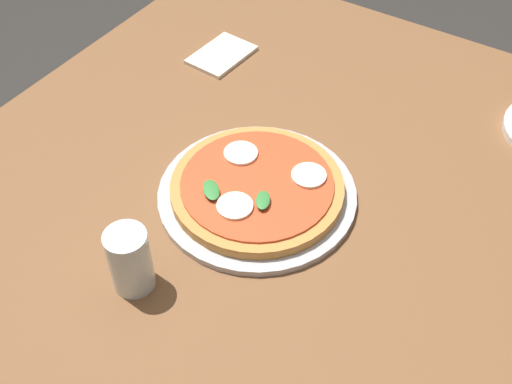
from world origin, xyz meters
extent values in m
cube|color=brown|center=(0.00, 0.00, 0.75)|extent=(1.31, 1.05, 0.04)
cube|color=brown|center=(-0.57, -0.45, 0.37)|extent=(0.07, 0.07, 0.73)
cylinder|color=#B2B2B7|center=(-0.03, 0.00, 0.78)|extent=(0.32, 0.32, 0.01)
cylinder|color=#C6843F|center=(-0.03, 0.00, 0.79)|extent=(0.28, 0.28, 0.02)
cylinder|color=#CC4723|center=(-0.03, 0.00, 0.80)|extent=(0.24, 0.24, 0.00)
cylinder|color=white|center=(0.03, 0.00, 0.81)|extent=(0.06, 0.06, 0.00)
cylinder|color=white|center=(-0.09, 0.06, 0.81)|extent=(0.06, 0.06, 0.00)
cylinder|color=white|center=(-0.07, -0.06, 0.81)|extent=(0.06, 0.06, 0.00)
ellipsoid|color=#337F38|center=(0.02, -0.05, 0.81)|extent=(0.05, 0.05, 0.00)
ellipsoid|color=#337F38|center=(0.00, 0.03, 0.81)|extent=(0.05, 0.04, 0.00)
cube|color=white|center=(-0.32, -0.27, 0.78)|extent=(0.14, 0.10, 0.01)
cylinder|color=silver|center=(0.20, -0.06, 0.83)|extent=(0.06, 0.06, 0.11)
camera|label=1|loc=(0.56, 0.38, 1.53)|focal=44.93mm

